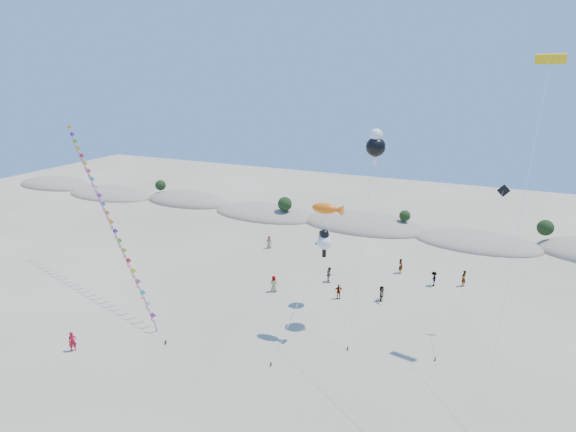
{
  "coord_description": "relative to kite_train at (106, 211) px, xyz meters",
  "views": [
    {
      "loc": [
        17.78,
        -21.57,
        22.04
      ],
      "look_at": [
        1.77,
        14.0,
        10.3
      ],
      "focal_mm": 30.0,
      "sensor_mm": 36.0,
      "label": 1
    }
  ],
  "objects": [
    {
      "name": "ground",
      "position": [
        18.25,
        -13.5,
        -8.53
      ],
      "size": [
        160.0,
        160.0,
        0.0
      ],
      "primitive_type": "plane",
      "color": "gray",
      "rests_on": "ground"
    },
    {
      "name": "cartoon_kite_low",
      "position": [
        21.43,
        5.83,
        -2.0
      ],
      "size": [
        1.4,
        12.54,
        7.68
      ],
      "color": "#3F2D1E",
      "rests_on": "ground"
    },
    {
      "name": "cartoon_kite_high",
      "position": [
        26.25,
        4.53,
        7.65
      ],
      "size": [
        2.0,
        6.76,
        17.53
      ],
      "color": "#3F2D1E",
      "rests_on": "ground"
    },
    {
      "name": "kite_train",
      "position": [
        0.0,
        0.0,
        0.0
      ],
      "size": [
        22.59,
        12.72,
        16.74
      ],
      "color": "#3F2D1E",
      "rests_on": "ground"
    },
    {
      "name": "fish_kite",
      "position": [
        23.5,
        0.65,
        2.74
      ],
      "size": [
        8.39,
        11.55,
        11.78
      ],
      "color": "#3F2D1E",
      "rests_on": "ground"
    },
    {
      "name": "dune_ridge",
      "position": [
        19.31,
        31.64,
        -8.42
      ],
      "size": [
        145.3,
        11.49,
        5.57
      ],
      "color": "gray",
      "rests_on": "ground"
    },
    {
      "name": "dark_kite",
      "position": [
        35.59,
        5.49,
        0.98
      ],
      "size": [
        3.97,
        7.44,
        13.2
      ],
      "color": "#3F2D1E",
      "rests_on": "ground"
    },
    {
      "name": "flyer_foreground",
      "position": [
        5.69,
        -10.68,
        -7.68
      ],
      "size": [
        0.68,
        0.74,
        1.71
      ],
      "primitive_type": "imported",
      "rotation": [
        0.0,
        0.0,
        0.99
      ],
      "color": "#AB0D22",
      "rests_on": "ground"
    },
    {
      "name": "beachgoers",
      "position": [
        21.74,
        13.61,
        -7.69
      ],
      "size": [
        24.89,
        17.29,
        1.8
      ],
      "color": "slate",
      "rests_on": "ground"
    },
    {
      "name": "parafoil_kite",
      "position": [
        38.3,
        5.25,
        13.72
      ],
      "size": [
        2.74,
        14.21,
        23.28
      ],
      "color": "#3F2D1E",
      "rests_on": "ground"
    }
  ]
}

